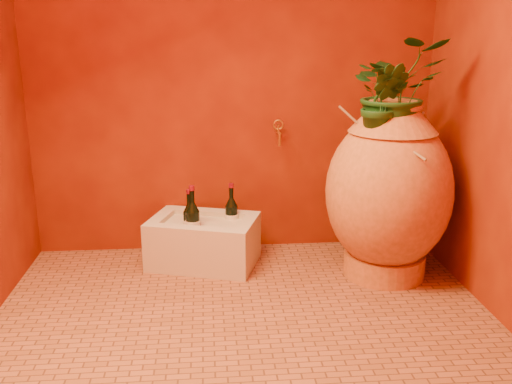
{
  "coord_description": "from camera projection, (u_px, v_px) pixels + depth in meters",
  "views": [
    {
      "loc": [
        -0.17,
        -2.54,
        1.38
      ],
      "look_at": [
        0.09,
        0.35,
        0.55
      ],
      "focal_mm": 40.0,
      "sensor_mm": 36.0,
      "label": 1
    }
  ],
  "objects": [
    {
      "name": "wine_bottle_a",
      "position": [
        193.0,
        223.0,
        3.35
      ],
      "size": [
        0.09,
        0.09,
        0.35
      ],
      "color": "black",
      "rests_on": "stone_basin"
    },
    {
      "name": "floor",
      "position": [
        244.0,
        318.0,
        2.83
      ],
      "size": [
        2.5,
        2.5,
        0.0
      ],
      "primitive_type": "plane",
      "color": "brown",
      "rests_on": "ground"
    },
    {
      "name": "wine_bottle_b",
      "position": [
        232.0,
        216.0,
        3.51
      ],
      "size": [
        0.08,
        0.08,
        0.32
      ],
      "color": "black",
      "rests_on": "stone_basin"
    },
    {
      "name": "amphora",
      "position": [
        389.0,
        191.0,
        3.21
      ],
      "size": [
        0.74,
        0.74,
        1.02
      ],
      "rotation": [
        0.0,
        0.0,
        0.05
      ],
      "color": "#D4793B",
      "rests_on": "floor"
    },
    {
      "name": "wall_tap",
      "position": [
        279.0,
        131.0,
        3.52
      ],
      "size": [
        0.07,
        0.14,
        0.15
      ],
      "color": "#B48429",
      "rests_on": "wall_back"
    },
    {
      "name": "stone_basin",
      "position": [
        204.0,
        242.0,
        3.46
      ],
      "size": [
        0.72,
        0.6,
        0.29
      ],
      "rotation": [
        0.0,
        0.0,
        -0.3
      ],
      "color": "#BFB49E",
      "rests_on": "floor"
    },
    {
      "name": "wine_bottle_c",
      "position": [
        190.0,
        222.0,
        3.4
      ],
      "size": [
        0.08,
        0.08,
        0.32
      ],
      "color": "black",
      "rests_on": "stone_basin"
    },
    {
      "name": "plant_side",
      "position": [
        384.0,
        104.0,
        2.98
      ],
      "size": [
        0.29,
        0.27,
        0.43
      ],
      "primitive_type": "imported",
      "rotation": [
        0.0,
        0.0,
        -0.4
      ],
      "color": "#174018",
      "rests_on": "amphora"
    },
    {
      "name": "wall_back",
      "position": [
        232.0,
        52.0,
        3.45
      ],
      "size": [
        2.5,
        0.02,
        2.5
      ],
      "primitive_type": "cube",
      "color": "#5E1305",
      "rests_on": "ground"
    },
    {
      "name": "plant_main",
      "position": [
        395.0,
        91.0,
        3.07
      ],
      "size": [
        0.55,
        0.49,
        0.56
      ],
      "primitive_type": "imported",
      "rotation": [
        0.0,
        0.0,
        0.11
      ],
      "color": "#174018",
      "rests_on": "amphora"
    }
  ]
}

